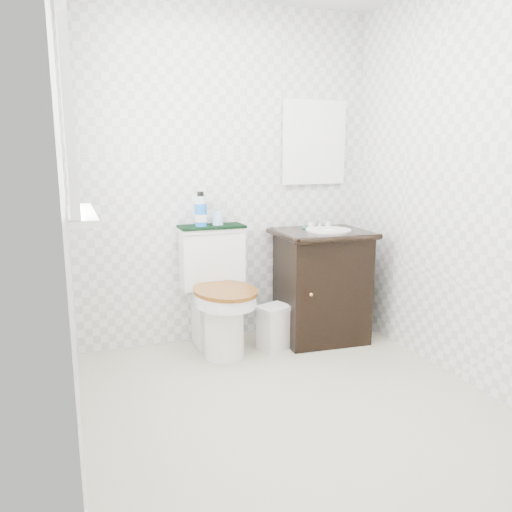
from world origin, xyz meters
TOP-DOWN VIEW (x-y plane):
  - floor at (0.00, 0.00)m, footprint 2.40×2.40m
  - wall_back at (0.00, 1.20)m, footprint 2.40×0.00m
  - wall_front at (0.00, -1.20)m, footprint 2.40×0.00m
  - wall_left at (-1.10, 0.00)m, footprint 0.00×2.40m
  - wall_right at (1.10, 0.00)m, footprint 0.00×2.40m
  - window at (-1.07, 0.25)m, footprint 0.02×0.70m
  - mirror at (0.68, 1.18)m, footprint 0.50×0.02m
  - toilet at (-0.15, 0.96)m, footprint 0.47×0.65m
  - vanity at (0.63, 0.90)m, footprint 0.67×0.59m
  - trash_bin at (0.22, 0.83)m, footprint 0.27×0.24m
  - towel at (-0.15, 1.09)m, footprint 0.46×0.22m
  - mouthwash_bottle at (-0.23, 1.07)m, footprint 0.08×0.08m
  - cup at (-0.11, 1.09)m, footprint 0.08×0.08m
  - soap_bar at (0.56, 1.04)m, footprint 0.06×0.04m

SIDE VIEW (x-z plane):
  - floor at x=0.00m, z-range 0.00..0.00m
  - trash_bin at x=0.22m, z-range 0.00..0.32m
  - toilet at x=-0.15m, z-range -0.05..0.80m
  - vanity at x=0.63m, z-range -0.03..0.89m
  - soap_bar at x=0.56m, z-range 0.82..0.84m
  - towel at x=-0.15m, z-range 0.86..0.87m
  - cup at x=-0.11m, z-range 0.87..0.97m
  - mouthwash_bottle at x=-0.23m, z-range 0.86..1.10m
  - wall_back at x=0.00m, z-range 0.00..2.40m
  - wall_front at x=0.00m, z-range 0.00..2.40m
  - wall_left at x=-1.10m, z-range 0.00..2.40m
  - wall_right at x=1.10m, z-range 0.00..2.40m
  - mirror at x=0.68m, z-range 1.15..1.75m
  - window at x=-1.07m, z-range 1.10..2.00m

